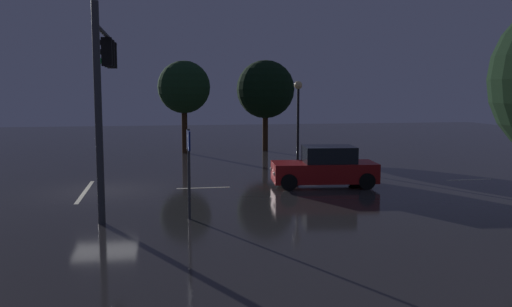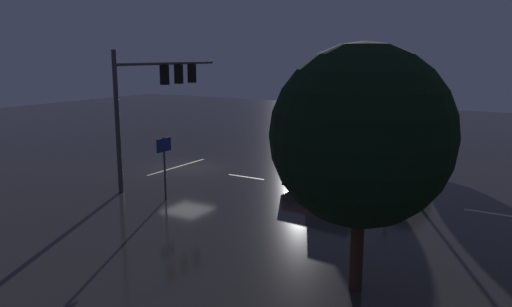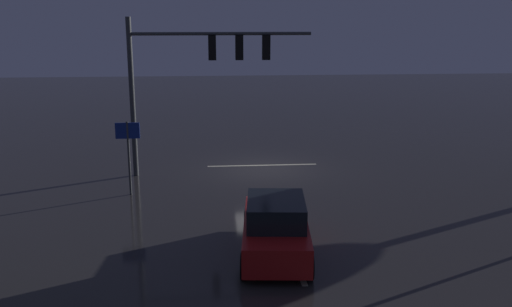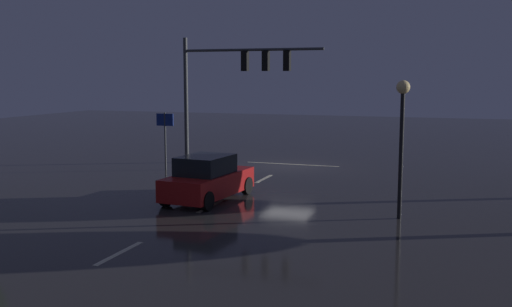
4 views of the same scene
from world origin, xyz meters
TOP-DOWN VIEW (x-y plane):
  - ground_plane at (0.00, 0.00)m, footprint 80.00×80.00m
  - traffic_signal_assembly at (2.82, 0.46)m, footprint 7.56×0.47m
  - lane_dash_far at (0.00, 4.00)m, footprint 0.16×2.20m
  - lane_dash_mid at (0.00, 10.00)m, footprint 0.16×2.20m
  - lane_dash_near at (0.00, 16.00)m, footprint 0.16×2.20m
  - stop_bar at (0.00, -0.72)m, footprint 5.00×0.16m
  - car_approaching at (0.52, 9.07)m, footprint 2.25×4.50m
  - street_lamp_left_kerb at (-6.56, 9.68)m, footprint 0.44×0.44m
  - route_sign at (5.41, 3.14)m, footprint 0.90×0.09m

SIDE VIEW (x-z plane):
  - ground_plane at x=0.00m, z-range 0.00..0.00m
  - lane_dash_far at x=0.00m, z-range 0.00..0.01m
  - lane_dash_mid at x=0.00m, z-range 0.00..0.01m
  - lane_dash_near at x=0.00m, z-range 0.00..0.01m
  - stop_bar at x=0.00m, z-range 0.00..0.01m
  - car_approaching at x=0.52m, z-range -0.05..1.65m
  - route_sign at x=5.41m, z-range 0.63..3.48m
  - street_lamp_left_kerb at x=-6.56m, z-range 0.95..5.44m
  - traffic_signal_assembly at x=2.82m, z-range 1.41..8.04m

